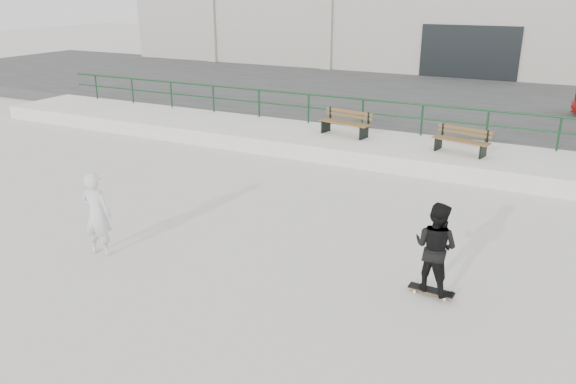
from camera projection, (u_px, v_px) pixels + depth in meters
The scene contains 9 objects.
ground at pixel (199, 295), 9.64m from camera, with size 120.00×120.00×0.00m, color beige.
ledge at pixel (377, 149), 17.50m from camera, with size 30.00×3.00×0.50m, color silver.
parking_strip at pixel (440, 102), 24.62m from camera, with size 60.00×14.00×0.50m, color #373737.
railing at pixel (392, 110), 18.25m from camera, with size 28.00×0.06×1.03m.
bench_left at pixel (346, 123), 18.01m from camera, with size 1.80×0.82×0.80m.
bench_right at pixel (462, 141), 16.02m from camera, with size 1.67×0.79×0.74m.
skateboard at pixel (431, 290), 9.64m from camera, with size 0.79×0.24×0.09m.
standing_skater at pixel (435, 247), 9.36m from camera, with size 0.78×0.60×1.60m, color black.
seated_skater at pixel (97, 214), 10.87m from camera, with size 0.62×0.41×1.69m, color silver.
Camera 1 is at (5.22, -6.83, 4.96)m, focal length 35.00 mm.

